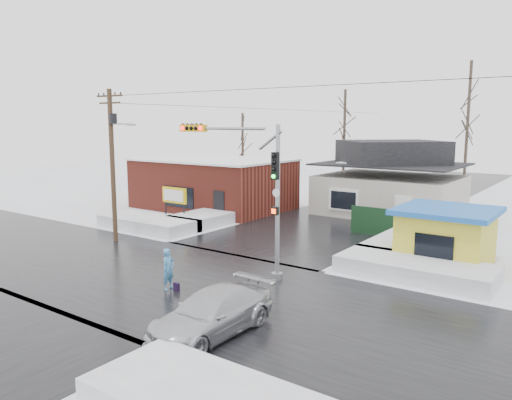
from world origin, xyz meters
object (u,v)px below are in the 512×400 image
Objects in this scene: traffic_signal at (249,178)px; kiosk at (446,236)px; marquee_sign at (174,196)px; pedestrian at (168,270)px; car at (212,314)px; utility_pole at (113,156)px.

traffic_signal is 1.52× the size of kiosk.
marquee_sign is at bearing -178.45° from kiosk.
marquee_sign is at bearing 38.69° from pedestrian.
car is at bearing -63.59° from traffic_signal.
traffic_signal is 1.38× the size of car.
utility_pole is 6.87m from marquee_sign.
traffic_signal is at bearing -29.72° from marquee_sign.
car is (-3.97, -13.27, -0.73)m from kiosk.
car is (13.46, -6.78, -4.38)m from utility_pole.
kiosk reaches higher than marquee_sign.
traffic_signal is at bearing -25.20° from pedestrian.
utility_pole is 15.70m from car.
traffic_signal reaches higher than car.
utility_pole is at bearing 154.37° from car.
pedestrian is (-8.47, -10.90, -0.57)m from kiosk.
pedestrian is at bearing -46.03° from marquee_sign.
car is at bearing -106.64° from kiosk.
pedestrian is at bearing 153.29° from car.
car is (14.53, -12.77, -1.18)m from marquee_sign.
utility_pole is 10.84m from pedestrian.
kiosk is (7.07, 7.03, -3.08)m from traffic_signal.
utility_pole is 3.53× the size of marquee_sign.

